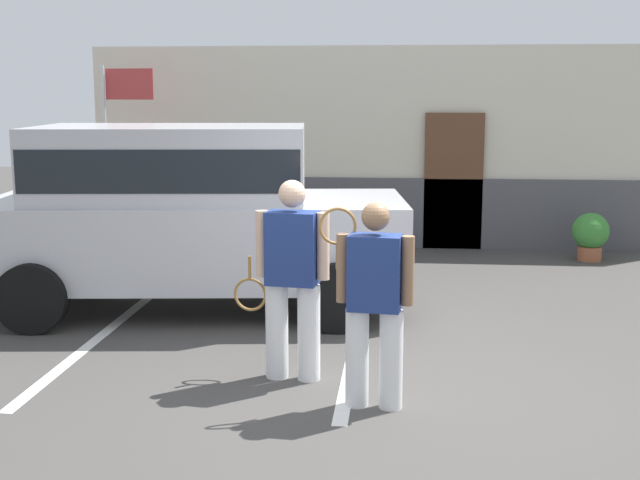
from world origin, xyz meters
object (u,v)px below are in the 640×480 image
object	(u,v)px
tennis_player_man	(292,278)
tennis_player_woman	(374,301)
flag_pole	(117,123)
parked_suv	(186,208)
potted_plant_by_porch	(590,234)

from	to	relation	value
tennis_player_man	tennis_player_woman	size ratio (longest dim) A/B	1.06
tennis_player_woman	flag_pole	size ratio (longest dim) A/B	0.57
parked_suv	tennis_player_woman	world-z (taller)	parked_suv
tennis_player_woman	flag_pole	xyz separation A→B (m)	(-4.02, 6.01, 1.11)
tennis_player_man	flag_pole	distance (m)	6.43
flag_pole	tennis_player_man	bearing A→B (deg)	-58.54
tennis_player_man	flag_pole	bearing A→B (deg)	-50.92
tennis_player_man	flag_pole	world-z (taller)	flag_pole
tennis_player_woman	flag_pole	bearing A→B (deg)	-49.96
tennis_player_man	potted_plant_by_porch	xyz separation A→B (m)	(3.63, 5.51, -0.49)
tennis_player_woman	flag_pole	distance (m)	7.31
tennis_player_man	potted_plant_by_porch	distance (m)	6.61
flag_pole	parked_suv	bearing A→B (deg)	-59.98
potted_plant_by_porch	flag_pole	distance (m)	7.11
parked_suv	flag_pole	xyz separation A→B (m)	(-1.84, 3.18, 0.81)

